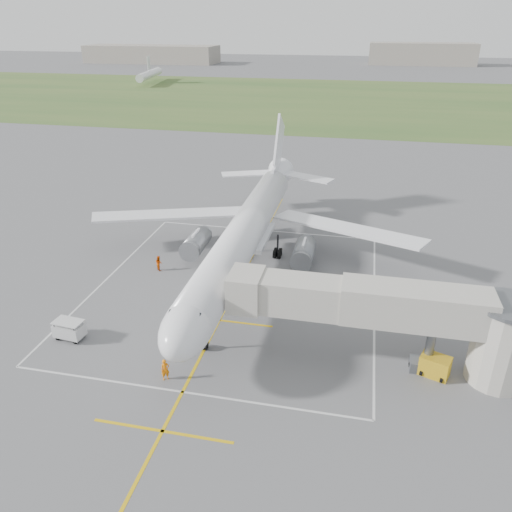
% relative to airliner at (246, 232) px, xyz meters
% --- Properties ---
extents(ground, '(700.00, 700.00, 0.00)m').
position_rel_airliner_xyz_m(ground, '(0.00, -0.75, -4.39)').
color(ground, '#555558').
rests_on(ground, ground).
extents(grass_strip, '(700.00, 120.00, 0.02)m').
position_rel_airliner_xyz_m(grass_strip, '(0.00, 129.25, -4.38)').
color(grass_strip, '#375926').
rests_on(grass_strip, ground).
extents(apron_markings, '(28.20, 60.00, 0.01)m').
position_rel_airliner_xyz_m(apron_markings, '(0.00, -6.57, -4.38)').
color(apron_markings, gold).
rests_on(apron_markings, ground).
extents(airliner, '(38.93, 46.75, 13.52)m').
position_rel_airliner_xyz_m(airliner, '(0.00, 0.00, 0.00)').
color(airliner, white).
rests_on(airliner, ground).
extents(jet_bridge, '(23.40, 5.00, 7.20)m').
position_rel_airliner_xyz_m(jet_bridge, '(15.72, -14.25, 0.35)').
color(jet_bridge, '#ACA79B').
rests_on(jet_bridge, ground).
extents(gpu_unit, '(2.58, 2.18, 1.66)m').
position_rel_airliner_xyz_m(gpu_unit, '(18.53, -14.68, -3.57)').
color(gpu_unit, gold).
rests_on(gpu_unit, ground).
extents(baggage_cart, '(2.64, 1.75, 1.74)m').
position_rel_airliner_xyz_m(baggage_cart, '(-11.89, -16.23, -3.50)').
color(baggage_cart, silver).
rests_on(baggage_cart, ground).
extents(ramp_worker_nose, '(0.78, 0.72, 1.79)m').
position_rel_airliner_xyz_m(ramp_worker_nose, '(-1.75, -19.61, -3.50)').
color(ramp_worker_nose, orange).
rests_on(ramp_worker_nose, ground).
extents(ramp_worker_wing, '(1.03, 1.01, 1.68)m').
position_rel_airliner_xyz_m(ramp_worker_wing, '(-9.33, -2.29, -3.55)').
color(ramp_worker_wing, '#D84C06').
rests_on(ramp_worker_wing, ground).
extents(distant_hangars, '(345.00, 49.00, 12.00)m').
position_rel_airliner_xyz_m(distant_hangars, '(-16.15, 264.44, 0.78)').
color(distant_hangars, gray).
rests_on(distant_hangars, ground).
extents(distant_aircraft, '(186.53, 49.59, 8.85)m').
position_rel_airliner_xyz_m(distant_aircraft, '(4.99, 171.56, -0.80)').
color(distant_aircraft, white).
rests_on(distant_aircraft, ground).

